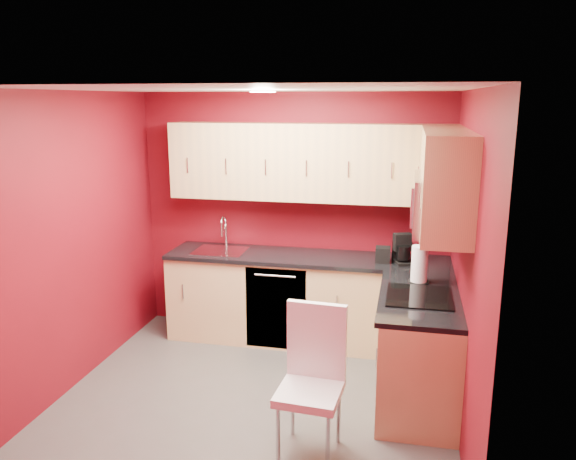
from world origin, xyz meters
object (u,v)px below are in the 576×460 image
at_px(dining_chair, 310,385).
at_px(napkin_holder, 383,255).
at_px(coffee_maker, 404,249).
at_px(sink, 221,247).
at_px(microwave, 440,204).
at_px(paper_towel, 419,264).

bearing_deg(dining_chair, napkin_holder, 81.83).
relative_size(coffee_maker, dining_chair, 0.27).
bearing_deg(sink, dining_chair, -55.76).
height_order(microwave, dining_chair, microwave).
bearing_deg(microwave, coffee_maker, 105.08).
height_order(microwave, coffee_maker, microwave).
distance_m(coffee_maker, napkin_holder, 0.21).
xyz_separation_m(coffee_maker, paper_towel, (0.13, -0.55, 0.02)).
distance_m(napkin_holder, paper_towel, 0.65).
height_order(sink, napkin_holder, sink).
relative_size(microwave, coffee_maker, 2.73).
height_order(sink, coffee_maker, sink).
xyz_separation_m(napkin_holder, dining_chair, (-0.39, -1.78, -0.46)).
relative_size(microwave, sink, 1.46).
bearing_deg(dining_chair, coffee_maker, 75.86).
relative_size(sink, paper_towel, 1.64).
bearing_deg(napkin_holder, paper_towel, -59.27).
bearing_deg(napkin_holder, microwave, -64.39).
bearing_deg(paper_towel, dining_chair, -120.35).
height_order(sink, dining_chair, sink).
height_order(microwave, paper_towel, microwave).
distance_m(coffee_maker, paper_towel, 0.56).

